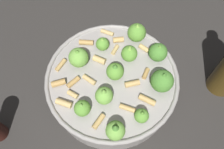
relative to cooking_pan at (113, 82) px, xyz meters
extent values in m
plane|color=#2D2B28|center=(0.00, 0.00, -0.04)|extent=(2.40, 2.40, 0.00)
cylinder|color=#9E9993|center=(0.00, 0.00, -0.01)|extent=(0.27, 0.27, 0.07)
torus|color=#9E9993|center=(0.00, 0.00, 0.02)|extent=(0.28, 0.28, 0.01)
sphere|color=#4C8933|center=(-0.08, 0.06, 0.05)|extent=(0.05, 0.05, 0.05)
cone|color=#4C8933|center=(-0.08, 0.06, 0.07)|extent=(0.02, 0.02, 0.02)
sphere|color=#609E38|center=(0.00, 0.00, 0.04)|extent=(0.04, 0.04, 0.04)
cone|color=#4C8933|center=(0.00, 0.00, 0.06)|extent=(0.02, 0.02, 0.01)
sphere|color=#609E38|center=(-0.09, -0.07, 0.05)|extent=(0.04, 0.04, 0.04)
cone|color=#8CC64C|center=(-0.09, -0.07, 0.07)|extent=(0.02, 0.02, 0.02)
sphere|color=#609E38|center=(-0.05, -0.03, 0.04)|extent=(0.03, 0.03, 0.03)
cone|color=#8CC64C|center=(-0.05, -0.03, 0.06)|extent=(0.01, 0.01, 0.02)
sphere|color=#609E38|center=(0.08, 0.05, 0.04)|extent=(0.03, 0.03, 0.03)
cone|color=#75B247|center=(0.08, 0.05, 0.06)|extent=(0.01, 0.01, 0.01)
sphere|color=#75B247|center=(0.04, 0.04, 0.04)|extent=(0.03, 0.03, 0.03)
cone|color=#75B247|center=(0.04, 0.04, 0.06)|extent=(0.02, 0.02, 0.01)
sphere|color=#609E38|center=(-0.01, 0.10, 0.04)|extent=(0.03, 0.03, 0.03)
cone|color=#609E38|center=(-0.01, 0.10, 0.05)|extent=(0.01, 0.01, 0.01)
sphere|color=#609E38|center=(-0.01, -0.08, 0.04)|extent=(0.03, 0.03, 0.03)
cone|color=#8CC64C|center=(-0.01, -0.08, 0.05)|extent=(0.01, 0.01, 0.01)
sphere|color=#75B247|center=(0.04, 0.11, 0.04)|extent=(0.04, 0.04, 0.04)
cone|color=#4C8933|center=(0.04, 0.11, 0.06)|extent=(0.02, 0.02, 0.02)
sphere|color=#75B247|center=(0.05, -0.06, 0.05)|extent=(0.04, 0.04, 0.04)
cone|color=#609E38|center=(0.05, -0.06, 0.06)|extent=(0.02, 0.02, 0.01)
sphere|color=#4C8933|center=(-0.11, -0.01, 0.04)|extent=(0.04, 0.04, 0.04)
cone|color=#609E38|center=(-0.11, -0.01, 0.06)|extent=(0.02, 0.02, 0.01)
cylinder|color=tan|center=(-0.06, 0.02, 0.03)|extent=(0.02, 0.02, 0.01)
cylinder|color=tan|center=(0.01, -0.05, 0.03)|extent=(0.03, 0.03, 0.01)
cylinder|color=tan|center=(0.05, -0.01, 0.03)|extent=(0.02, 0.03, 0.01)
cylinder|color=tan|center=(0.11, -0.03, 0.03)|extent=(0.03, 0.02, 0.01)
cylinder|color=tan|center=(0.02, -0.10, 0.03)|extent=(0.03, 0.02, 0.01)
cylinder|color=tan|center=(0.09, 0.01, 0.03)|extent=(0.02, 0.02, 0.01)
cylinder|color=tan|center=(0.06, 0.08, 0.03)|extent=(0.03, 0.03, 0.01)
cylinder|color=tan|center=(-0.03, -0.11, 0.03)|extent=(0.03, 0.03, 0.01)
cylinder|color=tan|center=(0.11, 0.02, 0.03)|extent=(0.03, 0.03, 0.01)
cylinder|color=tan|center=(-0.03, 0.03, 0.03)|extent=(0.03, 0.02, 0.01)
cylinder|color=tan|center=(0.08, -0.02, 0.03)|extent=(0.03, 0.02, 0.01)
cylinder|color=tan|center=(-0.04, 0.08, 0.03)|extent=(0.03, 0.03, 0.01)
cylinder|color=tan|center=(0.00, 0.08, 0.03)|extent=(0.03, 0.03, 0.01)
cylinder|color=tan|center=(0.09, -0.07, 0.03)|extent=(0.03, 0.03, 0.01)
cylinder|color=tan|center=(-0.09, -0.04, 0.03)|extent=(0.02, 0.03, 0.01)
cylinder|color=tan|center=(-0.05, -0.08, 0.03)|extent=(0.03, 0.02, 0.01)
cylinder|color=tan|center=(-0.03, -0.06, 0.03)|extent=(0.02, 0.02, 0.01)
camera|label=1|loc=(0.09, 0.21, 0.44)|focal=36.81mm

